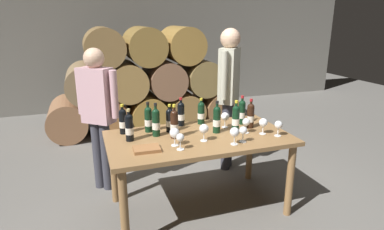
# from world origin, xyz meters

# --- Properties ---
(ground_plane) EXTENTS (14.00, 14.00, 0.00)m
(ground_plane) POSITION_xyz_m (0.00, 0.00, 0.00)
(ground_plane) COLOR #66635E
(cellar_back_wall) EXTENTS (10.00, 0.24, 2.80)m
(cellar_back_wall) POSITION_xyz_m (0.00, 4.20, 1.40)
(cellar_back_wall) COLOR slate
(cellar_back_wall) RESTS_ON ground_plane
(barrel_stack) EXTENTS (3.12, 0.90, 1.69)m
(barrel_stack) POSITION_xyz_m (0.00, 2.60, 0.75)
(barrel_stack) COLOR #8C6041
(barrel_stack) RESTS_ON ground_plane
(dining_table) EXTENTS (1.70, 0.90, 0.76)m
(dining_table) POSITION_xyz_m (0.00, 0.00, 0.67)
(dining_table) COLOR olive
(dining_table) RESTS_ON ground_plane
(wine_bottle_0) EXTENTS (0.07, 0.07, 0.32)m
(wine_bottle_0) POSITION_xyz_m (-0.23, 0.04, 0.90)
(wine_bottle_0) COLOR black
(wine_bottle_0) RESTS_ON dining_table
(wine_bottle_1) EXTENTS (0.07, 0.07, 0.29)m
(wine_bottle_1) POSITION_xyz_m (-0.66, 0.31, 0.89)
(wine_bottle_1) COLOR black
(wine_bottle_1) RESTS_ON dining_table
(wine_bottle_2) EXTENTS (0.07, 0.07, 0.32)m
(wine_bottle_2) POSITION_xyz_m (-0.38, 0.14, 0.90)
(wine_bottle_2) COLOR black
(wine_bottle_2) RESTS_ON dining_table
(wine_bottle_3) EXTENTS (0.07, 0.07, 0.30)m
(wine_bottle_3) POSITION_xyz_m (-0.63, 0.09, 0.89)
(wine_bottle_3) COLOR black
(wine_bottle_3) RESTS_ON dining_table
(wine_bottle_4) EXTENTS (0.07, 0.07, 0.31)m
(wine_bottle_4) POSITION_xyz_m (0.20, 0.04, 0.89)
(wine_bottle_4) COLOR black
(wine_bottle_4) RESTS_ON dining_table
(wine_bottle_5) EXTENTS (0.07, 0.07, 0.31)m
(wine_bottle_5) POSITION_xyz_m (0.38, 0.01, 0.89)
(wine_bottle_5) COLOR black
(wine_bottle_5) RESTS_ON dining_table
(wine_bottle_6) EXTENTS (0.07, 0.07, 0.30)m
(wine_bottle_6) POSITION_xyz_m (0.55, 0.21, 0.89)
(wine_bottle_6) COLOR black
(wine_bottle_6) RESTS_ON dining_table
(wine_bottle_7) EXTENTS (0.07, 0.07, 0.30)m
(wine_bottle_7) POSITION_xyz_m (-0.07, 0.35, 0.89)
(wine_bottle_7) COLOR black
(wine_bottle_7) RESTS_ON dining_table
(wine_bottle_8) EXTENTS (0.07, 0.07, 0.30)m
(wine_bottle_8) POSITION_xyz_m (-0.42, 0.28, 0.89)
(wine_bottle_8) COLOR black
(wine_bottle_8) RESTS_ON dining_table
(wine_bottle_9) EXTENTS (0.07, 0.07, 0.28)m
(wine_bottle_9) POSITION_xyz_m (0.15, 0.34, 0.88)
(wine_bottle_9) COLOR black
(wine_bottle_9) RESTS_ON dining_table
(wine_bottle_10) EXTENTS (0.07, 0.07, 0.28)m
(wine_bottle_10) POSITION_xyz_m (-0.22, 0.21, 0.88)
(wine_bottle_10) COLOR black
(wine_bottle_10) RESTS_ON dining_table
(wine_bottle_11) EXTENTS (0.07, 0.07, 0.30)m
(wine_bottle_11) POSITION_xyz_m (0.57, 0.07, 0.89)
(wine_bottle_11) COLOR black
(wine_bottle_11) RESTS_ON dining_table
(wine_glass_0) EXTENTS (0.07, 0.07, 0.15)m
(wine_glass_0) POSITION_xyz_m (0.32, -0.27, 0.86)
(wine_glass_0) COLOR white
(wine_glass_0) RESTS_ON dining_table
(wine_glass_1) EXTENTS (0.09, 0.09, 0.16)m
(wine_glass_1) POSITION_xyz_m (-0.28, -0.15, 0.87)
(wine_glass_1) COLOR white
(wine_glass_1) RESTS_ON dining_table
(wine_glass_2) EXTENTS (0.07, 0.07, 0.15)m
(wine_glass_2) POSITION_xyz_m (0.46, -0.06, 0.86)
(wine_glass_2) COLOR white
(wine_glass_2) RESTS_ON dining_table
(wine_glass_3) EXTENTS (0.08, 0.08, 0.16)m
(wine_glass_3) POSITION_xyz_m (0.00, -0.13, 0.87)
(wine_glass_3) COLOR white
(wine_glass_3) RESTS_ON dining_table
(wine_glass_4) EXTENTS (0.07, 0.07, 0.14)m
(wine_glass_4) POSITION_xyz_m (-0.26, -0.25, 0.86)
(wine_glass_4) COLOR white
(wine_glass_4) RESTS_ON dining_table
(wine_glass_5) EXTENTS (0.08, 0.08, 0.16)m
(wine_glass_5) POSITION_xyz_m (0.34, 0.15, 0.87)
(wine_glass_5) COLOR white
(wine_glass_5) RESTS_ON dining_table
(wine_glass_6) EXTENTS (0.08, 0.08, 0.16)m
(wine_glass_6) POSITION_xyz_m (0.22, -0.29, 0.87)
(wine_glass_6) COLOR white
(wine_glass_6) RESTS_ON dining_table
(wine_glass_7) EXTENTS (0.08, 0.08, 0.16)m
(wine_glass_7) POSITION_xyz_m (0.60, -0.14, 0.87)
(wine_glass_7) COLOR white
(wine_glass_7) RESTS_ON dining_table
(wine_glass_8) EXTENTS (0.07, 0.07, 0.15)m
(wine_glass_8) POSITION_xyz_m (0.70, -0.24, 0.87)
(wine_glass_8) COLOR white
(wine_glass_8) RESTS_ON dining_table
(tasting_notebook) EXTENTS (0.23, 0.17, 0.03)m
(tasting_notebook) POSITION_xyz_m (-0.53, -0.18, 0.77)
(tasting_notebook) COLOR #936038
(tasting_notebook) RESTS_ON dining_table
(sommelier_presenting) EXTENTS (0.35, 0.39, 1.72)m
(sommelier_presenting) POSITION_xyz_m (0.65, 0.75, 1.04)
(sommelier_presenting) COLOR #383842
(sommelier_presenting) RESTS_ON ground_plane
(taster_seated_left) EXTENTS (0.40, 0.35, 1.54)m
(taster_seated_left) POSITION_xyz_m (-0.86, 0.72, 0.92)
(taster_seated_left) COLOR #383842
(taster_seated_left) RESTS_ON ground_plane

